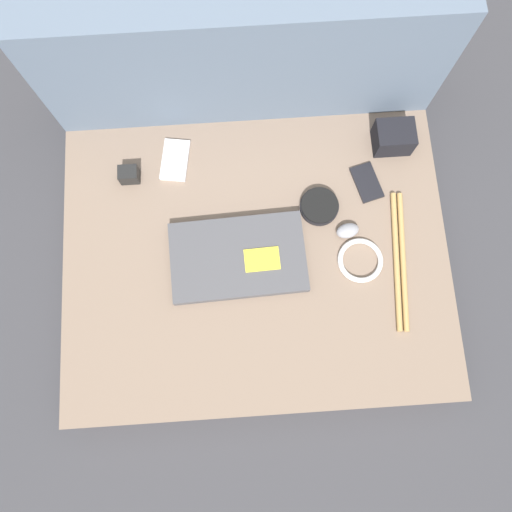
{
  "coord_description": "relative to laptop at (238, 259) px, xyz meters",
  "views": [
    {
      "loc": [
        -0.02,
        -0.29,
        1.4
      ],
      "look_at": [
        0.0,
        0.0,
        0.15
      ],
      "focal_mm": 35.0,
      "sensor_mm": 36.0,
      "label": 1
    }
  ],
  "objects": [
    {
      "name": "ground_plane",
      "position": [
        0.05,
        0.0,
        -0.14
      ],
      "size": [
        8.0,
        8.0,
        0.0
      ],
      "primitive_type": "plane",
      "color": "#38383D"
    },
    {
      "name": "laptop",
      "position": [
        0.0,
        0.0,
        0.0
      ],
      "size": [
        0.36,
        0.23,
        0.03
      ],
      "rotation": [
        0.0,
        0.0,
        0.04
      ],
      "color": "#47474C",
      "rests_on": "couch_seat"
    },
    {
      "name": "camera_pouch",
      "position": [
        0.44,
        0.3,
        0.02
      ],
      "size": [
        0.1,
        0.08,
        0.08
      ],
      "color": "black",
      "rests_on": "couch_seat"
    },
    {
      "name": "phone_black",
      "position": [
        0.36,
        0.19,
        -0.01
      ],
      "size": [
        0.09,
        0.12,
        0.01
      ],
      "rotation": [
        0.0,
        0.0,
        0.26
      ],
      "color": "black",
      "rests_on": "couch_seat"
    },
    {
      "name": "charger_brick",
      "position": [
        -0.28,
        0.25,
        0.01
      ],
      "size": [
        0.05,
        0.04,
        0.05
      ],
      "color": "black",
      "rests_on": "couch_seat"
    },
    {
      "name": "couch_seat",
      "position": [
        0.05,
        0.0,
        -0.08
      ],
      "size": [
        1.01,
        0.79,
        0.13
      ],
      "color": "#7A6656",
      "rests_on": "ground_plane"
    },
    {
      "name": "drumstick_pair",
      "position": [
        0.42,
        -0.03,
        -0.01
      ],
      "size": [
        0.06,
        0.37,
        0.01
      ],
      "rotation": [
        0.0,
        0.0,
        -0.08
      ],
      "color": "tan",
      "rests_on": "couch_seat"
    },
    {
      "name": "phone_silver",
      "position": [
        -0.16,
        0.29,
        -0.01
      ],
      "size": [
        0.09,
        0.13,
        0.01
      ],
      "rotation": [
        0.0,
        0.0,
        -0.16
      ],
      "color": "silver",
      "rests_on": "couch_seat"
    },
    {
      "name": "computer_mouse",
      "position": [
        0.29,
        0.06,
        -0.0
      ],
      "size": [
        0.07,
        0.05,
        0.03
      ],
      "rotation": [
        0.0,
        0.0,
        0.21
      ],
      "color": "gray",
      "rests_on": "couch_seat"
    },
    {
      "name": "couch_backrest",
      "position": [
        0.05,
        0.5,
        0.12
      ],
      "size": [
        1.01,
        0.2,
        0.52
      ],
      "color": "slate",
      "rests_on": "ground_plane"
    },
    {
      "name": "cable_coil",
      "position": [
        0.32,
        -0.02,
        -0.01
      ],
      "size": [
        0.12,
        0.12,
        0.01
      ],
      "color": "white",
      "rests_on": "couch_seat"
    },
    {
      "name": "speaker_puck",
      "position": [
        0.22,
        0.13,
        -0.0
      ],
      "size": [
        0.1,
        0.1,
        0.02
      ],
      "color": "black",
      "rests_on": "couch_seat"
    }
  ]
}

